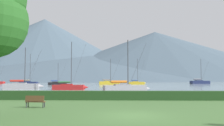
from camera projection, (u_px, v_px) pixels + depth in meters
The scene contains 15 objects.
ground_plane at pixel (132, 116), 15.16m from camera, with size 1000.00×1000.00×0.00m, color #477038.
harbor_water at pixel (121, 82), 151.82m from camera, with size 320.00×246.00×0.00m, color #8C9EA3.
hedge_line at pixel (127, 95), 26.16m from camera, with size 80.00×1.20×0.96m, color #284C23.
sailboat_slip_0 at pixel (29, 83), 90.32m from camera, with size 7.48×2.66×11.46m.
sailboat_slip_1 at pixel (22, 86), 52.55m from camera, with size 8.58×3.79×9.02m.
sailboat_slip_2 at pixel (109, 83), 90.66m from camera, with size 8.59×3.49×9.61m.
sailboat_slip_4 at pixel (57, 83), 85.26m from camera, with size 6.85×3.27×7.77m.
sailboat_slip_8 at pixel (200, 82), 101.91m from camera, with size 9.26×4.22×10.45m.
sailboat_slip_9 at pixel (125, 88), 41.00m from camera, with size 8.35×4.02×8.88m.
sailboat_slip_10 at pixel (137, 83), 93.54m from camera, with size 6.88×2.48×9.74m.
sailboat_slip_11 at pixel (69, 87), 49.19m from camera, with size 7.26×2.33×9.76m.
park_bench_near_path at pixel (35, 101), 19.34m from camera, with size 1.54×0.55×0.95m.
distant_hill_west_ridge at pixel (86, 66), 301.12m from camera, with size 358.11×358.11×35.73m, color #4C6070.
distant_hill_central_peak at pixel (155, 56), 315.74m from camera, with size 331.82×331.82×62.61m, color #4C6070.
distant_hill_far_shoulder at pixel (44, 49), 326.50m from camera, with size 295.51×295.51×82.22m, color #4C6070.
Camera 1 is at (-0.79, -15.36, 2.33)m, focal length 39.04 mm.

